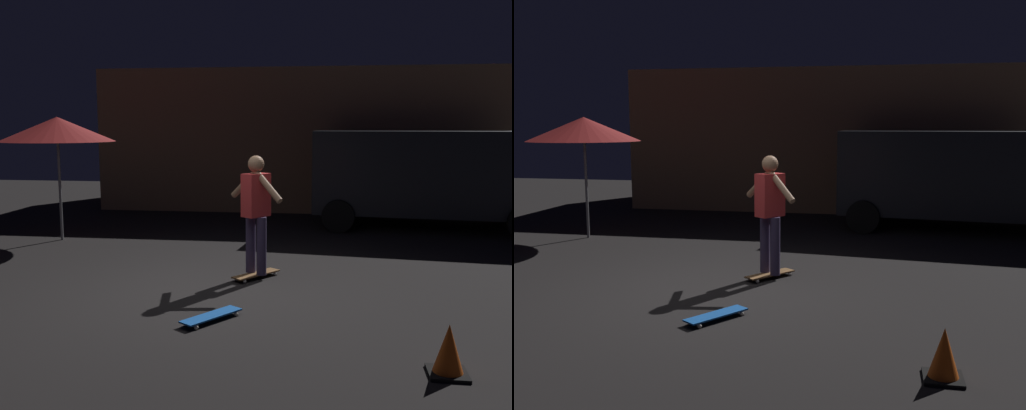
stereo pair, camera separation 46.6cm
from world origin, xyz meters
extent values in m
plane|color=black|center=(0.00, 0.00, 0.00)|extent=(28.00, 28.00, 0.00)
cube|color=#AD7F56|center=(0.92, 8.93, 1.76)|extent=(10.21, 4.01, 3.52)
cube|color=black|center=(3.64, 5.35, 1.18)|extent=(4.78, 2.38, 1.70)
cylinder|color=black|center=(2.00, 6.52, 0.33)|extent=(0.68, 0.29, 0.66)
cylinder|color=black|center=(1.80, 4.55, 0.33)|extent=(0.68, 0.29, 0.66)
cylinder|color=slate|center=(-3.38, 3.11, 1.10)|extent=(0.05, 0.05, 2.20)
cone|color=#A52626|center=(-3.38, 3.11, 2.08)|extent=(2.10, 2.10, 0.45)
cube|color=olive|center=(0.62, 0.85, 0.06)|extent=(0.64, 0.74, 0.02)
sphere|color=silver|center=(0.74, 1.14, 0.03)|extent=(0.05, 0.05, 0.05)
sphere|color=silver|center=(0.87, 1.03, 0.03)|extent=(0.05, 0.05, 0.05)
sphere|color=silver|center=(0.36, 0.67, 0.03)|extent=(0.05, 0.05, 0.05)
sphere|color=silver|center=(0.50, 0.56, 0.03)|extent=(0.05, 0.05, 0.05)
cube|color=#1959B2|center=(0.36, -1.01, 0.06)|extent=(0.62, 0.75, 0.02)
sphere|color=silver|center=(0.47, -0.71, 0.03)|extent=(0.05, 0.05, 0.05)
sphere|color=silver|center=(0.61, -0.81, 0.03)|extent=(0.05, 0.05, 0.05)
sphere|color=silver|center=(0.12, -1.20, 0.03)|extent=(0.05, 0.05, 0.05)
sphere|color=silver|center=(0.26, -1.30, 0.03)|extent=(0.05, 0.05, 0.05)
cylinder|color=#382D4C|center=(0.53, 0.92, 0.48)|extent=(0.14, 0.14, 0.82)
cylinder|color=#382D4C|center=(0.70, 0.78, 0.48)|extent=(0.14, 0.14, 0.82)
cube|color=red|center=(0.62, 0.85, 1.19)|extent=(0.41, 0.43, 0.60)
sphere|color=#936B4C|center=(0.62, 0.85, 1.62)|extent=(0.23, 0.23, 0.23)
cylinder|color=#936B4C|center=(0.44, 0.99, 1.34)|extent=(0.48, 0.41, 0.46)
cylinder|color=#936B4C|center=(0.79, 0.71, 1.34)|extent=(0.48, 0.41, 0.46)
cube|color=black|center=(2.70, -2.11, 0.01)|extent=(0.34, 0.34, 0.03)
cone|color=#EA5914|center=(2.70, -2.11, 0.23)|extent=(0.28, 0.28, 0.46)
camera|label=1|loc=(1.67, -7.11, 2.17)|focal=40.81mm
camera|label=2|loc=(2.13, -7.04, 2.17)|focal=40.81mm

